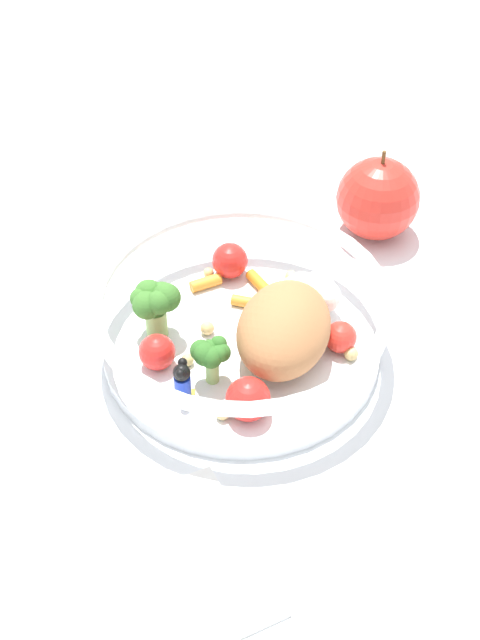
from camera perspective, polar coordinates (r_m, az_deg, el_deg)
name	(u,v)px	position (r m, az deg, el deg)	size (l,w,h in m)	color
ground_plane	(252,366)	(0.67, 0.82, -3.14)	(2.40, 2.40, 0.00)	white
food_container	(253,321)	(0.66, 0.91, -0.04)	(0.24, 0.24, 0.07)	white
loose_apple	(378,199)	(0.78, 9.44, 8.22)	(0.08, 0.08, 0.09)	red
folded_napkin	(148,577)	(0.56, -6.36, -17.10)	(0.12, 0.14, 0.01)	white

